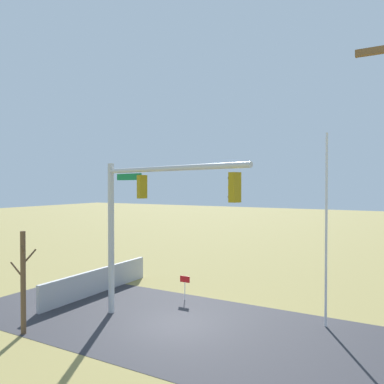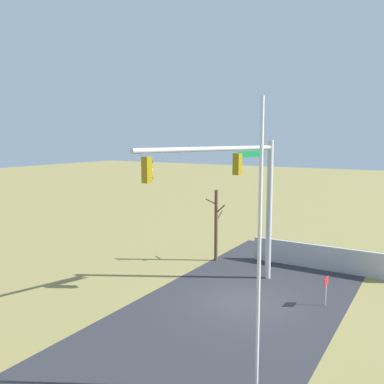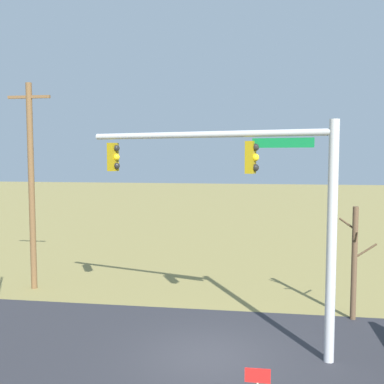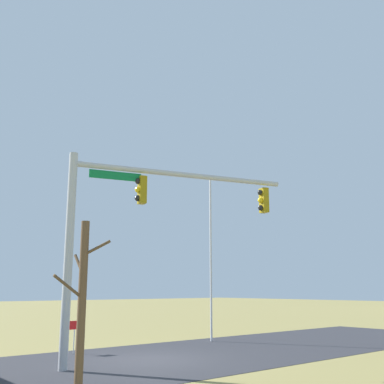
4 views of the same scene
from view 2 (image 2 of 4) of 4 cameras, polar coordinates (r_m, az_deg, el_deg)
The scene contains 8 objects.
ground_plane at distance 18.31m, azimuth 7.02°, elevation -14.85°, with size 160.00×160.00×0.00m, color olive.
road_surface at distance 15.06m, azimuth 0.43°, elevation -19.93°, with size 28.00×8.00×0.01m, color #2D2D33.
sidewalk_corner at distance 22.22m, azimuth 11.31°, elevation -10.84°, with size 6.00×6.00×0.01m, color #B7B5AD.
retaining_fence at distance 23.11m, azimuth 17.78°, elevation -8.67°, with size 0.20×7.80×1.30m, color #A8A8AD.
signal_mast at distance 18.60m, azimuth 6.67°, elevation 0.96°, with size 7.76×2.53×6.84m.
flagpole at distance 11.18m, azimuth 9.28°, elevation -7.87°, with size 0.10×0.10×8.01m, color silver.
bare_tree at distance 23.36m, azimuth 3.36°, elevation -4.50°, with size 1.27×1.02×4.06m.
open_sign at distance 18.36m, azimuth 18.07°, elevation -12.07°, with size 0.56×0.04×1.22m.
Camera 2 is at (-15.52, -6.78, 6.95)m, focal length 38.59 mm.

